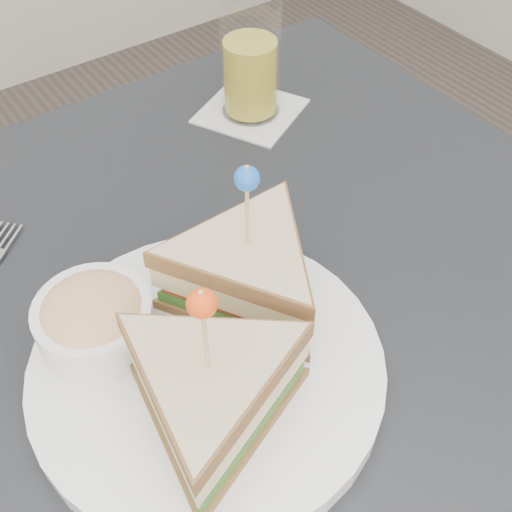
# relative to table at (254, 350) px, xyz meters

# --- Properties ---
(table) EXTENTS (0.80, 0.80, 0.75)m
(table) POSITION_rel_table_xyz_m (0.00, 0.00, 0.00)
(table) COLOR black
(table) RESTS_ON ground
(plate_meal) EXTENTS (0.35, 0.33, 0.17)m
(plate_meal) POSITION_rel_table_xyz_m (-0.07, -0.04, 0.12)
(plate_meal) COLOR white
(plate_meal) RESTS_ON table
(drink_set) EXTENTS (0.15, 0.15, 0.14)m
(drink_set) POSITION_rel_table_xyz_m (0.17, 0.25, 0.14)
(drink_set) COLOR silver
(drink_set) RESTS_ON table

